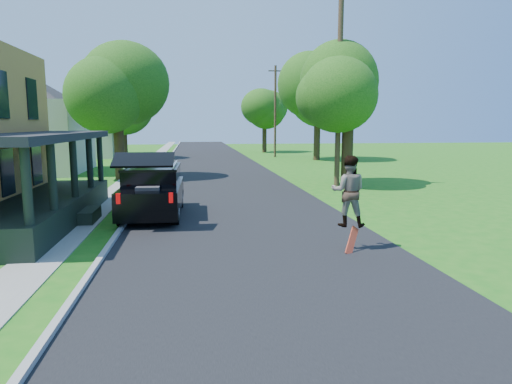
{
  "coord_description": "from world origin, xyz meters",
  "views": [
    {
      "loc": [
        -1.69,
        -10.5,
        3.41
      ],
      "look_at": [
        0.18,
        3.0,
        1.39
      ],
      "focal_mm": 32.0,
      "sensor_mm": 36.0,
      "label": 1
    }
  ],
  "objects": [
    {
      "name": "neighbor_house_far",
      "position": [
        -13.5,
        40.0,
        4.19
      ],
      "size": [
        12.78,
        12.78,
        8.3
      ],
      "color": "#B6B4A1",
      "rests_on": "ground"
    },
    {
      "name": "curb",
      "position": [
        -4.05,
        20.0,
        0.0
      ],
      "size": [
        0.15,
        120.0,
        0.12
      ],
      "primitive_type": "cube",
      "color": "gray",
      "rests_on": "ground"
    },
    {
      "name": "skateboarder",
      "position": [
        2.5,
        1.33,
        1.61
      ],
      "size": [
        1.13,
        1.0,
        1.95
      ],
      "rotation": [
        0.0,
        0.0,
        2.82
      ],
      "color": "black",
      "rests_on": "ground"
    },
    {
      "name": "utility_pole_near",
      "position": [
        6.29,
        14.03,
        5.63
      ],
      "size": [
        1.81,
        0.35,
        10.93
      ],
      "rotation": [
        0.0,
        0.0,
        -0.12
      ],
      "color": "#3F2C1D",
      "rests_on": "ground"
    },
    {
      "name": "sidewalk",
      "position": [
        -5.6,
        20.0,
        0.0
      ],
      "size": [
        1.3,
        120.0,
        0.03
      ],
      "primitive_type": "cube",
      "color": "gray",
      "rests_on": "ground"
    },
    {
      "name": "utility_pole_far",
      "position": [
        6.9,
        36.88,
        4.83
      ],
      "size": [
        1.48,
        0.25,
        9.4
      ],
      "rotation": [
        0.0,
        0.0,
        -0.03
      ],
      "color": "#3F2C1D",
      "rests_on": "ground"
    },
    {
      "name": "tree_right_far",
      "position": [
        7.01,
        44.98,
        5.46
      ],
      "size": [
        5.21,
        5.08,
        8.22
      ],
      "rotation": [
        0.0,
        0.0,
        -0.01
      ],
      "color": "black",
      "rests_on": "ground"
    },
    {
      "name": "tree_right_mid",
      "position": [
        10.1,
        32.29,
        7.08
      ],
      "size": [
        7.37,
        7.16,
        10.65
      ],
      "rotation": [
        0.0,
        0.0,
        0.14
      ],
      "color": "black",
      "rests_on": "ground"
    },
    {
      "name": "black_suv",
      "position": [
        -3.2,
        6.74,
        0.96
      ],
      "size": [
        2.17,
        5.43,
        2.51
      ],
      "rotation": [
        0.0,
        0.0,
        -0.02
      ],
      "color": "black",
      "rests_on": "ground"
    },
    {
      "name": "street",
      "position": [
        0.0,
        20.0,
        0.0
      ],
      "size": [
        8.0,
        120.0,
        0.02
      ],
      "primitive_type": "cube",
      "color": "black",
      "rests_on": "ground"
    },
    {
      "name": "neighbor_house_mid",
      "position": [
        -13.5,
        24.0,
        4.19
      ],
      "size": [
        12.78,
        12.78,
        8.3
      ],
      "color": "#B6B4A1",
      "rests_on": "ground"
    },
    {
      "name": "ground",
      "position": [
        0.0,
        0.0,
        0.0
      ],
      "size": [
        140.0,
        140.0,
        0.0
      ],
      "primitive_type": "plane",
      "color": "#196614",
      "rests_on": "ground"
    },
    {
      "name": "skateboard",
      "position": [
        2.5,
        0.96,
        0.28
      ],
      "size": [
        0.53,
        0.49,
        0.76
      ],
      "rotation": [
        0.0,
        0.0,
        0.23
      ],
      "color": "#BA2B0F",
      "rests_on": "ground"
    },
    {
      "name": "tree_left_mid",
      "position": [
        -6.25,
        18.78,
        5.86
      ],
      "size": [
        6.31,
        5.91,
        8.67
      ],
      "rotation": [
        0.0,
        0.0,
        0.21
      ],
      "color": "black",
      "rests_on": "ground"
    },
    {
      "name": "tree_right_near",
      "position": [
        6.8,
        14.05,
        5.4
      ],
      "size": [
        6.07,
        5.6,
        8.05
      ],
      "rotation": [
        0.0,
        0.0,
        0.22
      ],
      "color": "black",
      "rests_on": "ground"
    },
    {
      "name": "tree_left_far",
      "position": [
        -8.51,
        36.84,
        6.08
      ],
      "size": [
        7.59,
        7.38,
        9.37
      ],
      "rotation": [
        0.0,
        0.0,
        0.32
      ],
      "color": "black",
      "rests_on": "ground"
    }
  ]
}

